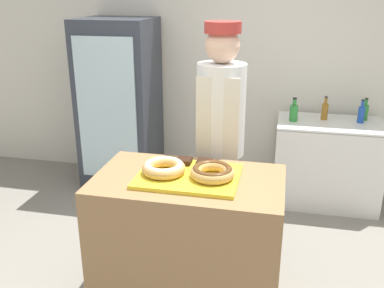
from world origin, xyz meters
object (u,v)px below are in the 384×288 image
brownie_back_right (204,163)px  chest_freezer (326,162)px  baker_person (220,140)px  bottle_amber (325,111)px  brownie_back_left (184,161)px  donut_light_glaze (164,167)px  serving_tray (188,176)px  beverage_fridge (120,105)px  bottle_green_b (365,111)px  bottle_blue (361,114)px  donut_chocolate_glaze (212,172)px  bottle_green (294,112)px

brownie_back_right → chest_freezer: brownie_back_right is taller
baker_person → bottle_amber: (0.81, 1.22, -0.06)m
baker_person → brownie_back_left: bearing=-110.4°
donut_light_glaze → brownie_back_right: donut_light_glaze is taller
serving_tray → bottle_amber: (0.91, 1.82, -0.04)m
brownie_back_left → beverage_fridge: beverage_fridge is taller
chest_freezer → bottle_green_b: 0.59m
beverage_fridge → bottle_blue: beverage_fridge is taller
donut_light_glaze → bottle_blue: size_ratio=1.19×
donut_chocolate_glaze → baker_person: bearing=94.6°
donut_chocolate_glaze → bottle_green_b: 2.22m
baker_person → bottle_green_b: bearing=47.6°
baker_person → bottle_amber: baker_person is taller
brownie_back_right → chest_freezer: bearing=60.3°
serving_tray → bottle_blue: (1.23, 1.78, -0.04)m
baker_person → bottle_green: size_ratio=7.97×
beverage_fridge → bottle_blue: 2.34m
serving_tray → brownie_back_left: 0.18m
chest_freezer → bottle_green: bearing=-174.4°
donut_chocolate_glaze → bottle_blue: bearing=58.9°
brownie_back_left → beverage_fridge: size_ratio=0.05×
donut_light_glaze → serving_tray: bearing=6.1°
donut_light_glaze → baker_person: bearing=68.3°
serving_tray → chest_freezer: (0.97, 1.74, -0.52)m
beverage_fridge → bottle_blue: bearing=1.2°
serving_tray → bottle_green_b: (1.28, 1.89, -0.04)m
beverage_fridge → bottle_green: bearing=-0.9°
serving_tray → bottle_blue: 2.17m
beverage_fridge → brownie_back_right: bearing=-53.1°
bottle_green_b → bottle_blue: size_ratio=0.96×
donut_chocolate_glaze → beverage_fridge: 2.16m
chest_freezer → bottle_green: bottle_green is taller
bottle_amber → donut_light_glaze: bearing=-119.9°
beverage_fridge → bottle_green_b: size_ratio=8.17×
baker_person → brownie_back_right: bearing=-94.2°
baker_person → chest_freezer: baker_person is taller
donut_light_glaze → bottle_green: size_ratio=1.16×
baker_person → bottle_green: bearing=64.7°
chest_freezer → donut_chocolate_glaze: bearing=-115.1°
beverage_fridge → bottle_green_b: 2.40m
donut_light_glaze → brownie_back_right: size_ratio=2.81×
serving_tray → chest_freezer: serving_tray is taller
beverage_fridge → bottle_amber: (2.02, 0.09, 0.04)m
brownie_back_left → serving_tray: bearing=-68.1°
donut_light_glaze → beverage_fridge: 2.00m
donut_chocolate_glaze → donut_light_glaze: bearing=180.0°
serving_tray → brownie_back_right: 0.18m
chest_freezer → bottle_amber: bearing=126.0°
brownie_back_left → baker_person: (0.16, 0.44, -0.00)m
bottle_green → bottle_blue: (0.61, 0.08, -0.00)m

